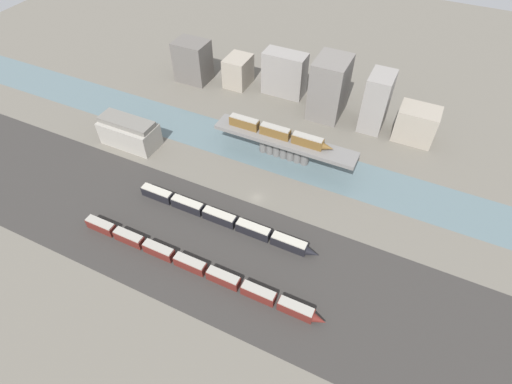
{
  "coord_description": "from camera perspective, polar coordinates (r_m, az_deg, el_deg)",
  "views": [
    {
      "loc": [
        38.24,
        -80.76,
        96.72
      ],
      "look_at": [
        0.0,
        -0.67,
        3.37
      ],
      "focal_mm": 28.0,
      "sensor_mm": 36.0,
      "label": 1
    }
  ],
  "objects": [
    {
      "name": "train_yard_mid",
      "position": [
        123.85,
        -4.69,
        -3.81
      ],
      "size": [
        61.22,
        2.91,
        3.65
      ],
      "color": "black",
      "rests_on": "ground"
    },
    {
      "name": "warehouse_building",
      "position": [
        156.26,
        -17.64,
        8.14
      ],
      "size": [
        21.4,
        10.34,
        10.81
      ],
      "color": "#9E998E",
      "rests_on": "ground"
    },
    {
      "name": "train_yard_near",
      "position": [
        114.67,
        -8.87,
        -10.33
      ],
      "size": [
        76.52,
        2.81,
        3.6
      ],
      "color": "#5B1E19",
      "rests_on": "ground"
    },
    {
      "name": "city_block_far_left",
      "position": [
        187.57,
        -9.02,
        17.99
      ],
      "size": [
        14.34,
        11.11,
        17.88
      ],
      "primitive_type": "cube",
      "color": "#605B56",
      "rests_on": "ground"
    },
    {
      "name": "train_on_bridge",
      "position": [
        140.78,
        3.23,
        8.5
      ],
      "size": [
        38.94,
        2.83,
        3.83
      ],
      "color": "brown",
      "rests_on": "bridge"
    },
    {
      "name": "city_block_right",
      "position": [
        163.55,
        10.43,
        14.45
      ],
      "size": [
        12.58,
        15.81,
        23.92
      ],
      "primitive_type": "cube",
      "color": "slate",
      "rests_on": "ground"
    },
    {
      "name": "city_block_center",
      "position": [
        175.87,
        4.08,
        16.5
      ],
      "size": [
        17.91,
        8.51,
        18.47
      ],
      "primitive_type": "cube",
      "color": "gray",
      "rests_on": "ground"
    },
    {
      "name": "railbed_yard",
      "position": [
        118.48,
        -4.92,
        -8.53
      ],
      "size": [
        280.0,
        42.0,
        0.01
      ],
      "primitive_type": "cube",
      "color": "#33302D",
      "rests_on": "ground"
    },
    {
      "name": "city_block_far_right",
      "position": [
        160.9,
        16.85,
        12.26
      ],
      "size": [
        8.73,
        12.73,
        22.4
      ],
      "primitive_type": "cube",
      "color": "gray",
      "rests_on": "ground"
    },
    {
      "name": "city_block_tall",
      "position": [
        162.13,
        21.92,
        8.99
      ],
      "size": [
        14.44,
        10.77,
        13.03
      ],
      "primitive_type": "cube",
      "color": "gray",
      "rests_on": "ground"
    },
    {
      "name": "ground_plane",
      "position": [
        131.68,
        0.12,
        -0.82
      ],
      "size": [
        400.0,
        400.0,
        0.0
      ],
      "primitive_type": "plane",
      "color": "#666056"
    },
    {
      "name": "city_block_left",
      "position": [
        183.24,
        -2.56,
        16.86
      ],
      "size": [
        9.88,
        12.23,
        12.79
      ],
      "primitive_type": "cube",
      "color": "gray",
      "rests_on": "ground"
    },
    {
      "name": "bridge",
      "position": [
        142.8,
        4.07,
        6.86
      ],
      "size": [
        52.14,
        8.21,
        8.44
      ],
      "color": "slate",
      "rests_on": "ground"
    },
    {
      "name": "river_water",
      "position": [
        146.68,
        3.95,
        5.06
      ],
      "size": [
        320.0,
        18.8,
        0.01
      ],
      "primitive_type": "cube",
      "color": "slate",
      "rests_on": "ground"
    }
  ]
}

